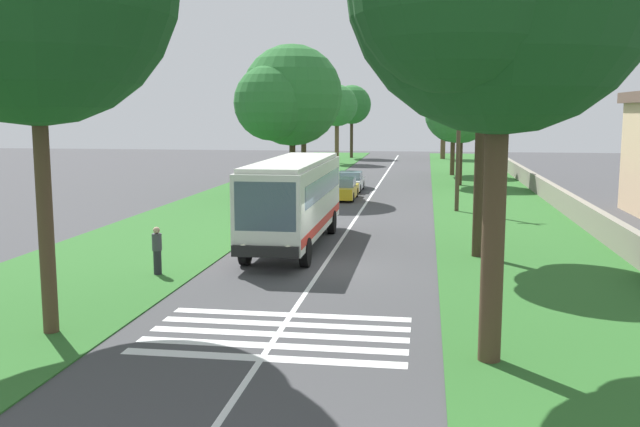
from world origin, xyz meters
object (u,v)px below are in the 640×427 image
roadside_tree_left_2 (336,107)px  roadside_tree_left_4 (351,105)px  roadside_tree_right_2 (478,49)px  trailing_car_1 (350,182)px  roadside_tree_right_0 (458,111)px  coach_bus (294,197)px  utility_pole (458,142)px  trailing_car_0 (343,189)px  roadside_tree_right_3 (443,108)px  roadside_tree_left_3 (302,106)px  roadside_tree_right_4 (452,116)px  roadside_tree_left_0 (288,98)px  pedestrian (157,250)px

roadside_tree_left_2 → roadside_tree_left_4: (9.91, -0.59, 0.23)m
roadside_tree_left_2 → roadside_tree_right_2: size_ratio=0.79×
trailing_car_1 → roadside_tree_right_0: (5.14, -7.84, 5.11)m
coach_bus → utility_pole: bearing=-31.5°
roadside_tree_right_2 → trailing_car_0: bearing=22.0°
trailing_car_0 → roadside_tree_right_3: 43.58m
roadside_tree_left_2 → roadside_tree_left_3: roadside_tree_left_3 is taller
roadside_tree_right_4 → utility_pole: bearing=179.0°
coach_bus → roadside_tree_right_0: size_ratio=1.30×
roadside_tree_left_3 → roadside_tree_right_3: 33.94m
trailing_car_1 → roadside_tree_left_0: size_ratio=0.42×
roadside_tree_left_2 → roadside_tree_left_4: bearing=-3.4°
trailing_car_0 → roadside_tree_left_4: 43.59m
roadside_tree_right_3 → utility_pole: 47.44m
coach_bus → roadside_tree_right_2: (-1.22, -7.37, 5.95)m
trailing_car_0 → roadside_tree_right_2: bearing=-158.0°
roadside_tree_left_3 → roadside_tree_right_3: roadside_tree_left_3 is taller
trailing_car_0 → pedestrian: 23.13m
roadside_tree_left_3 → utility_pole: bearing=-142.9°
roadside_tree_left_0 → roadside_tree_left_3: 10.46m
roadside_tree_right_3 → roadside_tree_left_2: bearing=128.3°
trailing_car_1 → roadside_tree_left_3: 9.18m
roadside_tree_left_2 → pedestrian: 56.17m
trailing_car_1 → roadside_tree_left_4: roadside_tree_left_4 is taller
roadside_tree_left_3 → roadside_tree_left_4: roadside_tree_left_4 is taller
coach_bus → trailing_car_0: size_ratio=2.60×
roadside_tree_left_0 → utility_pole: roadside_tree_left_0 is taller
coach_bus → trailing_car_0: (16.77, -0.09, -1.48)m
trailing_car_0 → roadside_tree_right_0: bearing=-37.3°
roadside_tree_left_4 → utility_pole: bearing=-166.7°
roadside_tree_right_2 → trailing_car_1: bearing=17.6°
roadside_tree_right_4 → pedestrian: roadside_tree_right_4 is taller
trailing_car_0 → roadside_tree_right_3: (42.58, -7.36, 5.62)m
trailing_car_0 → roadside_tree_left_3: roadside_tree_left_3 is taller
roadside_tree_left_3 → roadside_tree_right_4: 14.97m
trailing_car_0 → roadside_tree_left_4: roadside_tree_left_4 is taller
roadside_tree_left_0 → roadside_tree_right_4: bearing=-30.9°
coach_bus → pedestrian: coach_bus is taller
coach_bus → roadside_tree_right_2: size_ratio=1.01×
roadside_tree_right_3 → coach_bus: bearing=172.8°
roadside_tree_left_2 → pedestrian: roadside_tree_left_2 is taller
coach_bus → roadside_tree_right_4: roadside_tree_right_4 is taller
trailing_car_0 → roadside_tree_right_2: size_ratio=0.39×
utility_pole → roadside_tree_left_4: bearing=13.3°
trailing_car_1 → roadside_tree_left_3: bearing=38.5°
roadside_tree_left_2 → roadside_tree_right_2: bearing=-166.9°
roadside_tree_left_0 → roadside_tree_right_2: 21.47m
roadside_tree_right_2 → roadside_tree_right_3: roadside_tree_right_2 is taller
coach_bus → roadside_tree_right_2: roadside_tree_right_2 is taller
coach_bus → roadside_tree_left_2: roadside_tree_left_2 is taller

